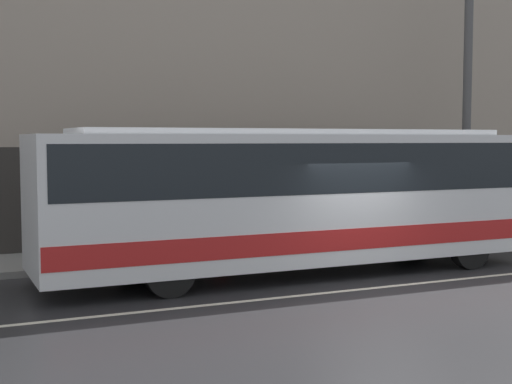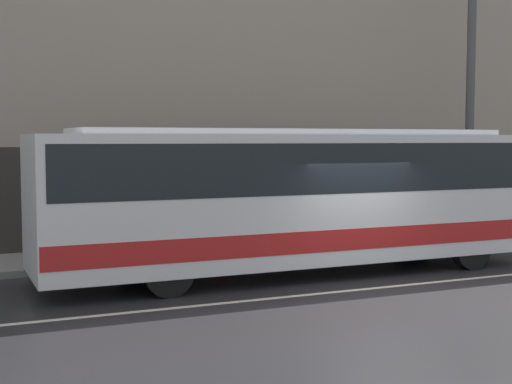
{
  "view_description": "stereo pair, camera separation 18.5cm",
  "coord_description": "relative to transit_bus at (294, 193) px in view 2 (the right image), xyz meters",
  "views": [
    {
      "loc": [
        -8.15,
        -11.9,
        3.0
      ],
      "look_at": [
        -1.81,
        2.03,
        1.86
      ],
      "focal_mm": 50.0,
      "sensor_mm": 36.0,
      "label": 1
    },
    {
      "loc": [
        -7.99,
        -11.98,
        3.0
      ],
      "look_at": [
        -1.81,
        2.03,
        1.86
      ],
      "focal_mm": 50.0,
      "sensor_mm": 36.0,
      "label": 2
    }
  ],
  "objects": [
    {
      "name": "utility_pole_near",
      "position": [
        7.19,
        2.75,
        2.4
      ],
      "size": [
        0.25,
        0.25,
        8.1
      ],
      "color": "#4C4C4F",
      "rests_on": "sidewalk"
    },
    {
      "name": "transit_bus",
      "position": [
        0.0,
        0.0,
        0.0
      ],
      "size": [
        11.25,
        2.59,
        3.21
      ],
      "color": "silver",
      "rests_on": "ground_plane"
    },
    {
      "name": "sidewalk",
      "position": [
        0.9,
        3.28,
        -1.73
      ],
      "size": [
        60.0,
        2.62,
        0.16
      ],
      "color": "gray",
      "rests_on": "ground_plane"
    },
    {
      "name": "ground_plane",
      "position": [
        0.9,
        -2.03,
        -1.81
      ],
      "size": [
        60.0,
        60.0,
        0.0
      ],
      "primitive_type": "plane",
      "color": "#262628"
    },
    {
      "name": "pedestrian_waiting",
      "position": [
        -0.41,
        3.41,
        -0.83
      ],
      "size": [
        0.36,
        0.36,
        1.75
      ],
      "color": "maroon",
      "rests_on": "sidewalk"
    },
    {
      "name": "lane_stripe",
      "position": [
        0.9,
        -2.03,
        -1.81
      ],
      "size": [
        54.0,
        0.14,
        0.01
      ],
      "color": "beige",
      "rests_on": "ground_plane"
    },
    {
      "name": "building_facade",
      "position": [
        0.9,
        4.74,
        4.88
      ],
      "size": [
        60.0,
        0.35,
        13.82
      ],
      "color": "gray",
      "rests_on": "ground_plane"
    }
  ]
}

